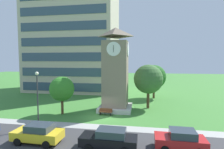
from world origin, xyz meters
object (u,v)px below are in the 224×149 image
at_px(street_lamp, 37,94).
at_px(parked_car_red, 180,140).
at_px(clock_tower, 116,73).
at_px(park_bench, 106,112).
at_px(tree_streetside, 62,89).
at_px(parked_car_black, 109,139).
at_px(tree_by_building, 148,79).
at_px(tree_near_tower, 154,77).
at_px(parked_car_yellow, 38,133).

xyz_separation_m(street_lamp, parked_car_red, (14.16, -2.44, -2.92)).
distance_m(clock_tower, park_bench, 5.75).
xyz_separation_m(street_lamp, tree_streetside, (0.30, 5.29, -0.33)).
distance_m(tree_streetside, parked_car_black, 12.02).
bearing_deg(clock_tower, tree_by_building, 20.60).
bearing_deg(street_lamp, tree_streetside, 86.76).
xyz_separation_m(street_lamp, tree_near_tower, (13.22, 17.81, 0.35)).
xyz_separation_m(park_bench, tree_near_tower, (6.99, 12.08, 3.67)).
bearing_deg(tree_by_building, park_bench, -141.24).
distance_m(tree_by_building, parked_car_red, 13.42).
xyz_separation_m(tree_streetside, parked_car_red, (13.86, -7.72, -2.59)).
xyz_separation_m(clock_tower, tree_near_tower, (6.07, 9.30, -1.29)).
relative_size(clock_tower, park_bench, 6.59).
distance_m(parked_car_black, parked_car_red, 5.83).
relative_size(clock_tower, tree_streetside, 2.33).
relative_size(street_lamp, parked_car_red, 1.51).
height_order(clock_tower, street_lamp, clock_tower).
bearing_deg(tree_streetside, parked_car_red, -29.13).
relative_size(tree_by_building, parked_car_red, 1.65).
distance_m(street_lamp, parked_car_black, 9.44).
bearing_deg(tree_by_building, parked_car_red, -80.02).
height_order(tree_streetside, parked_car_black, tree_streetside).
distance_m(tree_near_tower, parked_car_red, 20.53).
distance_m(street_lamp, parked_car_yellow, 4.70).
bearing_deg(tree_by_building, tree_streetside, -156.67).
bearing_deg(parked_car_red, parked_car_yellow, -176.70).
distance_m(park_bench, street_lamp, 9.09).
xyz_separation_m(clock_tower, parked_car_black, (1.23, -11.74, -4.55)).
bearing_deg(street_lamp, tree_near_tower, 53.41).
xyz_separation_m(tree_streetside, parked_car_black, (8.08, -8.52, -2.59)).
relative_size(clock_tower, parked_car_red, 2.95).
distance_m(clock_tower, parked_car_red, 13.77).
xyz_separation_m(parked_car_yellow, parked_car_black, (6.45, -0.09, 0.00)).
height_order(clock_tower, parked_car_red, clock_tower).
bearing_deg(parked_car_red, street_lamp, 170.24).
bearing_deg(tree_by_building, street_lamp, -139.18).
bearing_deg(tree_by_building, tree_near_tower, 80.15).
bearing_deg(parked_car_yellow, clock_tower, 65.84).
bearing_deg(parked_car_black, parked_car_red, 7.80).
distance_m(tree_by_building, parked_car_yellow, 17.13).
xyz_separation_m(parked_car_yellow, parked_car_red, (12.23, 0.71, -0.00)).
height_order(park_bench, tree_near_tower, tree_near_tower).
relative_size(tree_near_tower, parked_car_red, 1.58).
bearing_deg(parked_car_black, parked_car_yellow, 179.24).
bearing_deg(parked_car_red, clock_tower, 122.63).
height_order(tree_near_tower, tree_by_building, tree_by_building).
height_order(tree_streetside, parked_car_red, tree_streetside).
height_order(tree_near_tower, parked_car_yellow, tree_near_tower).
distance_m(tree_by_building, parked_car_black, 14.43).
bearing_deg(tree_near_tower, tree_by_building, -99.85).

